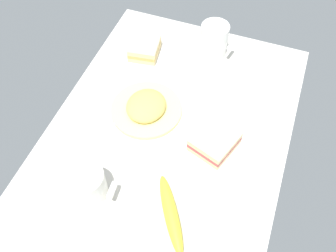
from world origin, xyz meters
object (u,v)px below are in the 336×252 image
coffee_mug_black (87,184)px  coffee_mug_milky (214,39)px  banana (171,215)px  plate_of_food (146,108)px  paper_napkin (256,92)px  sandwich_main (215,141)px  sandwich_side (145,49)px

coffee_mug_black → coffee_mug_milky: 59.74cm
coffee_mug_black → banana: 21.06cm
plate_of_food → coffee_mug_milky: (-29.53, 11.03, 3.89)cm
banana → paper_napkin: banana is taller
coffee_mug_black → sandwich_main: 34.46cm
coffee_mug_black → banana: (-0.85, 20.84, -2.89)cm
plate_of_food → coffee_mug_black: 28.80cm
coffee_mug_black → sandwich_side: bearing=-173.4°
coffee_mug_black → sandwich_main: coffee_mug_black is taller
plate_of_food → coffee_mug_milky: 31.76cm
coffee_mug_black → sandwich_main: (-23.79, 24.82, -2.35)cm
coffee_mug_milky → sandwich_side: size_ratio=1.02×
coffee_mug_milky → banana: coffee_mug_milky is taller
coffee_mug_black → sandwich_main: bearing=133.8°
sandwich_main → paper_napkin: (-22.25, 6.45, -2.05)cm
sandwich_main → paper_napkin: 23.26cm
coffee_mug_milky → coffee_mug_black: bearing=-14.0°
coffee_mug_milky → sandwich_main: size_ratio=0.81×
coffee_mug_milky → banana: (57.11, 6.37, -3.70)cm
coffee_mug_black → paper_napkin: coffee_mug_black is taller
sandwich_side → paper_napkin: bearing=84.3°
sandwich_side → paper_napkin: 37.25cm
coffee_mug_milky → banana: bearing=6.4°
coffee_mug_milky → paper_napkin: 21.25cm
sandwich_main → paper_napkin: sandwich_main is taller
paper_napkin → coffee_mug_milky: bearing=-125.3°
sandwich_side → banana: (48.91, 26.57, -0.54)cm
plate_of_food → banana: 32.62cm
banana → plate_of_food: bearing=-147.8°
plate_of_food → banana: (27.59, 17.40, 0.19)cm
coffee_mug_black → paper_napkin: bearing=145.8°
plate_of_food → banana: plate_of_food is taller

